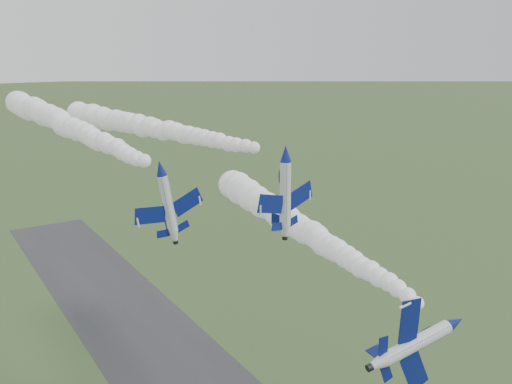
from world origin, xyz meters
TOP-DOWN VIEW (x-y plane):
  - jet_lead at (13.48, -0.64)m, footprint 4.52×14.14m
  - smoke_trail_jet_lead at (16.52, 33.63)m, footprint 10.86×62.52m
  - jet_pair_left at (-11.99, 24.58)m, footprint 9.28×11.27m
  - smoke_trail_jet_pair_left at (-14.42, 59.87)m, footprint 7.94×65.78m
  - jet_pair_right at (6.96, 24.89)m, footprint 11.82×13.80m
  - smoke_trail_jet_pair_right at (-0.91, 54.45)m, footprint 17.73×52.76m

SIDE VIEW (x-z plane):
  - jet_lead at x=13.48m, z-range 23.55..35.01m
  - smoke_trail_jet_lead at x=16.52m, z-range 27.83..33.81m
  - jet_pair_right at x=6.96m, z-range 44.19..47.62m
  - jet_pair_left at x=-11.99m, z-range 44.49..47.54m
  - smoke_trail_jet_pair_right at x=-0.91m, z-range 44.26..48.80m
  - smoke_trail_jet_pair_left at x=-14.42m, z-range 44.99..49.90m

